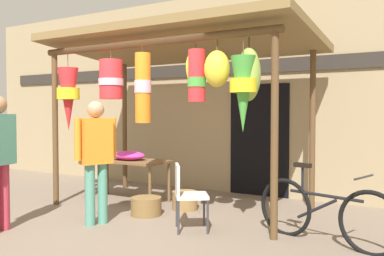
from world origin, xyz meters
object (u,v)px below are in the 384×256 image
(wicker_basket_spare, at_px, (185,200))
(parked_bicycle, at_px, (324,213))
(wicker_basket_by_table, at_px, (146,206))
(display_table, at_px, (127,164))
(folding_chair, at_px, (186,191))
(customer_foreground, at_px, (96,152))
(flower_heap_on_table, at_px, (129,156))

(wicker_basket_spare, bearing_deg, parked_bicycle, -15.19)
(wicker_basket_by_table, height_order, parked_bicycle, parked_bicycle)
(parked_bicycle, bearing_deg, wicker_basket_spare, 164.81)
(parked_bicycle, bearing_deg, display_table, 168.78)
(display_table, bearing_deg, folding_chair, -29.86)
(customer_foreground, bearing_deg, wicker_basket_spare, 65.75)
(display_table, relative_size, wicker_basket_spare, 3.76)
(display_table, bearing_deg, parked_bicycle, -11.22)
(customer_foreground, bearing_deg, wicker_basket_by_table, 69.20)
(folding_chair, height_order, customer_foreground, customer_foreground)
(flower_heap_on_table, relative_size, customer_foreground, 0.36)
(wicker_basket_by_table, bearing_deg, customer_foreground, -110.80)
(flower_heap_on_table, relative_size, parked_bicycle, 0.35)
(flower_heap_on_table, height_order, wicker_basket_by_table, flower_heap_on_table)
(wicker_basket_by_table, xyz_separation_m, parked_bicycle, (2.53, -0.03, 0.22))
(display_table, relative_size, flower_heap_on_table, 2.43)
(folding_chair, distance_m, customer_foreground, 1.32)
(display_table, relative_size, folding_chair, 1.73)
(display_table, height_order, parked_bicycle, parked_bicycle)
(display_table, bearing_deg, customer_foreground, -66.12)
(wicker_basket_by_table, distance_m, customer_foreground, 1.15)
(wicker_basket_spare, xyz_separation_m, customer_foreground, (-0.59, -1.30, 0.83))
(display_table, bearing_deg, wicker_basket_spare, -3.57)
(wicker_basket_by_table, relative_size, wicker_basket_spare, 1.15)
(wicker_basket_spare, relative_size, customer_foreground, 0.24)
(display_table, distance_m, folding_chair, 2.07)
(flower_heap_on_table, distance_m, folding_chair, 1.99)
(wicker_basket_by_table, distance_m, parked_bicycle, 2.54)
(folding_chair, height_order, wicker_basket_spare, folding_chair)
(parked_bicycle, bearing_deg, wicker_basket_by_table, 179.32)
(display_table, xyz_separation_m, customer_foreground, (0.61, -1.38, 0.34))
(parked_bicycle, bearing_deg, customer_foreground, -166.00)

